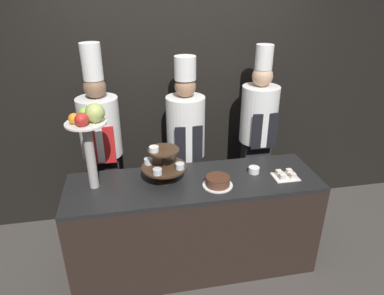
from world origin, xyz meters
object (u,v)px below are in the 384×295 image
object	(u,v)px
fruit_pedestal	(89,129)
cake_round	(218,181)
chef_center_left	(186,140)
chef_center_right	(258,131)
chef_left	(102,143)
tiered_stand	(164,163)
cup_white	(254,170)
cake_square_tray	(286,175)

from	to	relation	value
fruit_pedestal	cake_round	world-z (taller)	fruit_pedestal
fruit_pedestal	cake_round	xyz separation A→B (m)	(0.93, -0.16, -0.45)
chef_center_left	chef_center_right	world-z (taller)	chef_center_right
chef_center_left	chef_left	bearing A→B (deg)	179.99
tiered_stand	chef_center_right	world-z (taller)	chef_center_right
cake_round	cup_white	world-z (taller)	cake_round
chef_left	chef_center_left	xyz separation A→B (m)	(0.77, -0.00, -0.04)
fruit_pedestal	cake_round	size ratio (longest dim) A/B	2.85
cup_white	chef_center_right	bearing A→B (deg)	67.23
chef_left	cup_white	bearing A→B (deg)	-23.40
chef_center_right	chef_center_left	bearing A→B (deg)	-180.00
tiered_stand	chef_left	world-z (taller)	chef_left
chef_center_left	fruit_pedestal	bearing A→B (deg)	-146.87
cup_white	chef_left	bearing A→B (deg)	156.60
cup_white	chef_center_right	size ratio (longest dim) A/B	0.05
tiered_stand	cake_square_tray	bearing A→B (deg)	-7.95
tiered_stand	cake_round	bearing A→B (deg)	-21.56
chef_center_right	tiered_stand	bearing A→B (deg)	-151.89
cake_round	cake_square_tray	xyz separation A→B (m)	(0.58, 0.02, -0.02)
chef_left	fruit_pedestal	bearing A→B (deg)	-93.13
cake_round	chef_center_right	distance (m)	0.90
cup_white	chef_center_right	world-z (taller)	chef_center_right
fruit_pedestal	cup_white	size ratio (longest dim) A/B	7.47
cake_round	chef_center_left	size ratio (longest dim) A/B	0.14
fruit_pedestal	cake_round	distance (m)	1.05
tiered_stand	cup_white	world-z (taller)	tiered_stand
cup_white	chef_center_left	world-z (taller)	chef_center_left
cup_white	cake_square_tray	bearing A→B (deg)	-27.33
fruit_pedestal	tiered_stand	bearing A→B (deg)	-0.35
fruit_pedestal	chef_center_right	size ratio (longest dim) A/B	0.37
cake_round	cup_white	distance (m)	0.38
cup_white	chef_left	world-z (taller)	chef_left
chef_center_left	cup_white	bearing A→B (deg)	-48.22
cake_square_tray	cup_white	bearing A→B (deg)	152.67
tiered_stand	cup_white	xyz separation A→B (m)	(0.75, -0.02, -0.13)
cake_round	chef_center_left	distance (m)	0.70
chef_left	chef_center_right	distance (m)	1.48
fruit_pedestal	cake_square_tray	size ratio (longest dim) A/B	3.38
chef_left	chef_center_left	distance (m)	0.77
fruit_pedestal	cake_square_tray	distance (m)	1.59
tiered_stand	chef_center_right	xyz separation A→B (m)	(0.98, 0.52, -0.01)
tiered_stand	cup_white	bearing A→B (deg)	-1.43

